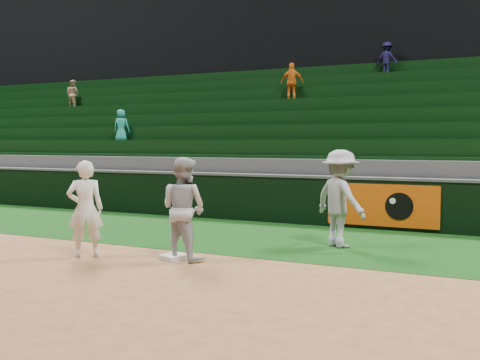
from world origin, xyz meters
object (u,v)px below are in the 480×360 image
at_px(first_base, 174,257).
at_px(first_baseman, 85,209).
at_px(baserunner, 184,209).
at_px(base_coach, 340,199).

bearing_deg(first_base, first_baseman, -163.92).
relative_size(baserunner, base_coach, 0.95).
bearing_deg(base_coach, first_baseman, 68.32).
height_order(first_base, base_coach, base_coach).
xyz_separation_m(first_base, first_baseman, (-1.59, -0.46, 0.84)).
relative_size(first_base, base_coach, 0.20).
distance_m(baserunner, base_coach, 3.19).
relative_size(first_baseman, base_coach, 0.91).
bearing_deg(base_coach, baserunner, 78.41).
height_order(baserunner, base_coach, base_coach).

